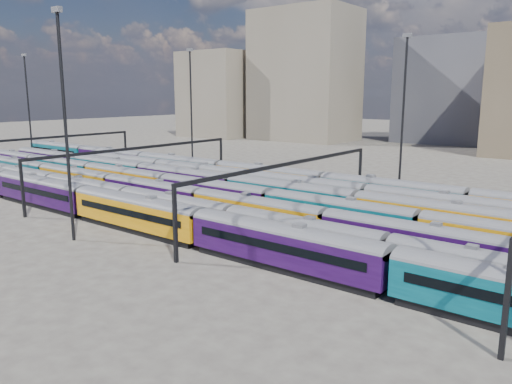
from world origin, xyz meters
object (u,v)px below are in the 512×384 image
Objects in this scene: rake_2 at (200,199)px; rake_1 at (232,217)px; rake_0 at (202,223)px; mast_2 at (65,118)px.

rake_1 is at bearing -26.45° from rake_2.
mast_2 is (-13.71, -7.00, 11.16)m from rake_0.
mast_2 reaches higher than rake_0.
rake_1 is 4.47× the size of mast_2.
mast_2 is (-13.70, -12.00, 11.50)m from rake_1.
rake_2 reaches higher than rake_1.
rake_0 reaches higher than rake_1.
rake_0 is 5.01m from rake_1.
rake_1 is 11.23m from rake_2.
rake_2 is 4.60× the size of mast_2.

